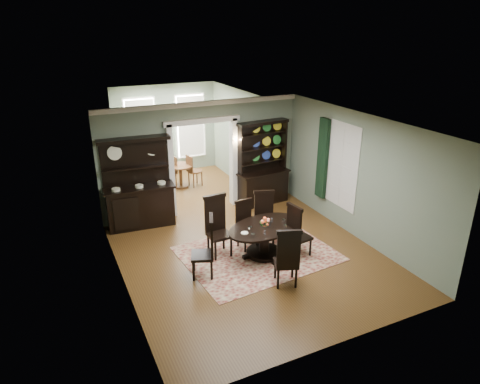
# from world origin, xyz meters

# --- Properties ---
(room) EXTENTS (5.51, 6.01, 3.01)m
(room) POSITION_xyz_m (0.00, 0.04, 1.58)
(room) COLOR brown
(room) RESTS_ON ground
(parlor) EXTENTS (3.51, 3.50, 3.01)m
(parlor) POSITION_xyz_m (0.00, 5.53, 1.52)
(parlor) COLOR brown
(parlor) RESTS_ON ground
(doorway_trim) EXTENTS (2.08, 0.25, 2.57)m
(doorway_trim) POSITION_xyz_m (0.00, 3.00, 1.62)
(doorway_trim) COLOR silver
(doorway_trim) RESTS_ON floor
(right_window) EXTENTS (0.15, 1.47, 2.12)m
(right_window) POSITION_xyz_m (2.69, 0.93, 1.60)
(right_window) COLOR white
(right_window) RESTS_ON wall_right
(wall_sconce) EXTENTS (0.27, 0.21, 0.21)m
(wall_sconce) POSITION_xyz_m (0.95, 2.85, 1.89)
(wall_sconce) COLOR #AC7B2E
(wall_sconce) RESTS_ON back_wall_right
(rug) EXTENTS (3.44, 2.76, 0.01)m
(rug) POSITION_xyz_m (0.20, 0.13, 0.01)
(rug) COLOR maroon
(rug) RESTS_ON floor
(dining_table) EXTENTS (2.03, 2.03, 0.71)m
(dining_table) POSITION_xyz_m (0.31, 0.05, 0.50)
(dining_table) COLOR black
(dining_table) RESTS_ON rug
(centerpiece) EXTENTS (1.20, 0.77, 0.20)m
(centerpiece) POSITION_xyz_m (0.32, 0.05, 0.77)
(centerpiece) COLOR white
(centerpiece) RESTS_ON dining_table
(chair_far_left) EXTENTS (0.53, 0.51, 1.38)m
(chair_far_left) POSITION_xyz_m (-0.59, 0.58, 0.73)
(chair_far_left) COLOR black
(chair_far_left) RESTS_ON rug
(chair_far_mid) EXTENTS (0.46, 0.44, 1.15)m
(chair_far_mid) POSITION_xyz_m (0.10, 0.59, 0.60)
(chair_far_mid) COLOR black
(chair_far_mid) RESTS_ON rug
(chair_far_right) EXTENTS (0.58, 0.57, 1.26)m
(chair_far_right) POSITION_xyz_m (0.61, 0.61, 0.66)
(chair_far_right) COLOR black
(chair_far_right) RESTS_ON rug
(chair_end_left) EXTENTS (0.60, 0.62, 1.31)m
(chair_end_left) POSITION_xyz_m (-1.13, -0.20, 0.69)
(chair_end_left) COLOR black
(chair_end_left) RESTS_ON rug
(chair_end_right) EXTENTS (0.50, 0.52, 1.25)m
(chair_end_right) POSITION_xyz_m (0.91, -0.32, 0.66)
(chair_end_right) COLOR black
(chair_end_right) RESTS_ON rug
(chair_near) EXTENTS (0.60, 0.58, 1.28)m
(chair_near) POSITION_xyz_m (0.12, -1.23, 0.67)
(chair_near) COLOR black
(chair_near) RESTS_ON rug
(sideboard) EXTENTS (1.78, 0.75, 2.29)m
(sideboard) POSITION_xyz_m (-1.82, 2.73, 0.80)
(sideboard) COLOR black
(sideboard) RESTS_ON floor
(welsh_dresser) EXTENTS (1.56, 0.70, 2.37)m
(welsh_dresser) POSITION_xyz_m (1.69, 2.74, 0.86)
(welsh_dresser) COLOR black
(welsh_dresser) RESTS_ON floor
(parlor_table) EXTENTS (0.79, 0.79, 0.73)m
(parlor_table) POSITION_xyz_m (-0.06, 4.88, 0.48)
(parlor_table) COLOR #4F3316
(parlor_table) RESTS_ON parlor_floor
(parlor_chair_left) EXTENTS (0.44, 0.43, 1.00)m
(parlor_chair_left) POSITION_xyz_m (-0.32, 4.99, 0.54)
(parlor_chair_left) COLOR #4F3316
(parlor_chair_left) RESTS_ON parlor_floor
(parlor_chair_right) EXTENTS (0.46, 0.45, 1.02)m
(parlor_chair_right) POSITION_xyz_m (0.32, 4.81, 0.55)
(parlor_chair_right) COLOR #4F3316
(parlor_chair_right) RESTS_ON parlor_floor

